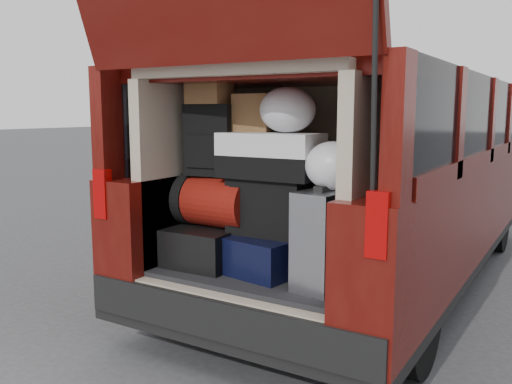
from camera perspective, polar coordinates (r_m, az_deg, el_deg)
ground at (r=3.42m, az=-0.39°, el=-17.77°), size 80.00×80.00×0.00m
minivan at (r=4.78m, az=11.41°, el=1.09°), size 1.90×5.35×2.77m
load_floor at (r=3.53m, az=2.02°, el=-12.06°), size 1.24×1.05×0.55m
black_hardshell at (r=3.52m, az=-4.53°, el=-5.42°), size 0.45×0.61×0.24m
navy_hardshell at (r=3.30m, az=1.58°, el=-6.44°), size 0.50×0.58×0.22m
silver_roller at (r=2.98m, az=7.28°, el=-5.03°), size 0.27×0.39×0.54m
red_duffel at (r=3.44m, az=-4.13°, el=-0.97°), size 0.51×0.34×0.32m
black_soft_case at (r=3.27m, az=1.62°, el=-1.48°), size 0.49×0.30×0.35m
backpack at (r=3.43m, az=-4.68°, el=5.48°), size 0.33×0.23×0.45m
twotone_duffel at (r=3.20m, az=1.56°, el=3.86°), size 0.60×0.31×0.27m
grocery_sack_lower at (r=3.41m, az=-4.96°, el=11.04°), size 0.25×0.21×0.22m
grocery_sack_upper at (r=3.36m, az=-0.16°, el=8.32°), size 0.25×0.22×0.23m
plastic_bag_center at (r=3.18m, az=3.35°, el=8.62°), size 0.38×0.36×0.27m
plastic_bag_right at (r=2.95m, az=8.09°, el=2.76°), size 0.34×0.33×0.26m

